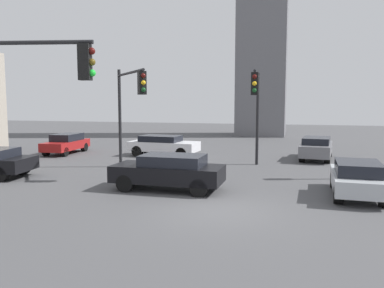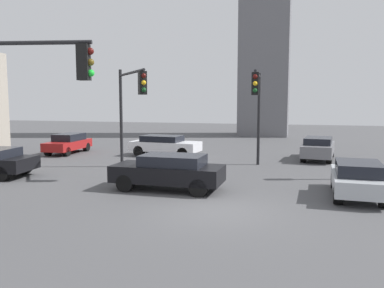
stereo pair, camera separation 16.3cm
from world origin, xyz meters
TOP-DOWN VIEW (x-y plane):
  - ground_plane at (0.00, 0.00)m, footprint 96.52×96.52m
  - traffic_light_1 at (-4.98, -2.49)m, footprint 3.65×0.88m
  - traffic_light_2 at (-5.28, 5.31)m, footprint 2.86×3.50m
  - traffic_light_3 at (0.50, 7.49)m, footprint 0.47×4.35m
  - car_2 at (-5.70, 11.33)m, footprint 4.50×2.13m
  - car_3 at (-12.40, 10.92)m, footprint 1.79×4.00m
  - car_4 at (-2.35, 2.31)m, footprint 4.35×1.86m
  - car_5 at (3.66, 12.32)m, footprint 2.15×4.36m
  - car_6 at (4.66, 3.06)m, footprint 1.87×3.99m

SIDE VIEW (x-z plane):
  - ground_plane at x=0.00m, z-range 0.00..0.00m
  - car_3 at x=-12.40m, z-range 0.04..1.35m
  - car_6 at x=4.66m, z-range 0.04..1.35m
  - car_5 at x=3.66m, z-range 0.05..1.40m
  - car_2 at x=-5.70m, z-range 0.07..1.38m
  - car_4 at x=-2.35m, z-range 0.06..1.46m
  - traffic_light_3 at x=0.50m, z-range 1.15..6.15m
  - traffic_light_2 at x=-5.28m, z-range 1.11..6.24m
  - traffic_light_1 at x=-4.98m, z-range 1.15..6.53m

